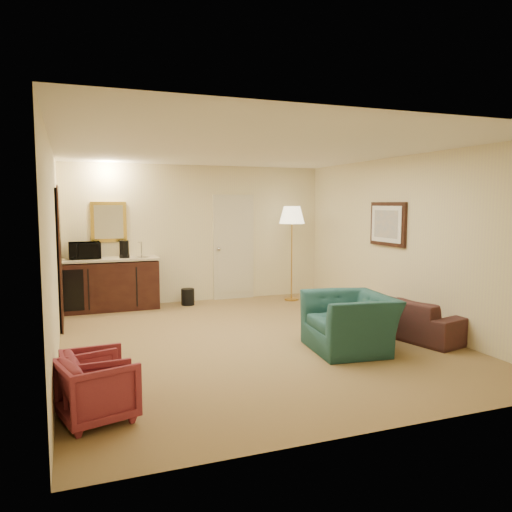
{
  "coord_description": "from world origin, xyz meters",
  "views": [
    {
      "loc": [
        -2.33,
        -6.34,
        1.87
      ],
      "look_at": [
        0.25,
        0.5,
        1.11
      ],
      "focal_mm": 35.0,
      "sensor_mm": 36.0,
      "label": 1
    }
  ],
  "objects_px": {
    "rose_chair_far": "(97,386)",
    "microwave": "(85,249)",
    "coffee_table": "(366,321)",
    "waste_bin": "(188,297)",
    "teal_armchair": "(350,313)",
    "wetbar_cabinet": "(112,284)",
    "floor_lamp": "(292,253)",
    "sofa": "(403,308)",
    "rose_chair_near": "(95,377)",
    "coffee_maker": "(124,249)"
  },
  "relations": [
    {
      "from": "rose_chair_far",
      "to": "microwave",
      "type": "distance_m",
      "value": 4.8
    },
    {
      "from": "floor_lamp",
      "to": "microwave",
      "type": "relative_size",
      "value": 3.5
    },
    {
      "from": "wetbar_cabinet",
      "to": "teal_armchair",
      "type": "relative_size",
      "value": 1.48
    },
    {
      "from": "sofa",
      "to": "teal_armchair",
      "type": "distance_m",
      "value": 1.23
    },
    {
      "from": "teal_armchair",
      "to": "microwave",
      "type": "xyz_separation_m",
      "value": [
        -3.08,
        3.68,
        0.61
      ]
    },
    {
      "from": "coffee_table",
      "to": "wetbar_cabinet",
      "type": "bearing_deg",
      "value": 136.65
    },
    {
      "from": "wetbar_cabinet",
      "to": "sofa",
      "type": "relative_size",
      "value": 0.86
    },
    {
      "from": "sofa",
      "to": "coffee_table",
      "type": "height_order",
      "value": "sofa"
    },
    {
      "from": "teal_armchair",
      "to": "coffee_maker",
      "type": "height_order",
      "value": "coffee_maker"
    },
    {
      "from": "teal_armchair",
      "to": "coffee_table",
      "type": "relative_size",
      "value": 1.52
    },
    {
      "from": "floor_lamp",
      "to": "waste_bin",
      "type": "xyz_separation_m",
      "value": [
        -2.0,
        0.25,
        -0.77
      ]
    },
    {
      "from": "wetbar_cabinet",
      "to": "waste_bin",
      "type": "distance_m",
      "value": 1.39
    },
    {
      "from": "floor_lamp",
      "to": "coffee_maker",
      "type": "bearing_deg",
      "value": 174.5
    },
    {
      "from": "microwave",
      "to": "coffee_maker",
      "type": "bearing_deg",
      "value": -7.94
    },
    {
      "from": "floor_lamp",
      "to": "microwave",
      "type": "xyz_separation_m",
      "value": [
        -3.78,
        0.38,
        0.18
      ]
    },
    {
      "from": "rose_chair_near",
      "to": "floor_lamp",
      "type": "xyz_separation_m",
      "value": [
        3.85,
        4.09,
        0.62
      ]
    },
    {
      "from": "coffee_table",
      "to": "teal_armchair",
      "type": "bearing_deg",
      "value": -138.11
    },
    {
      "from": "wetbar_cabinet",
      "to": "teal_armchair",
      "type": "distance_m",
      "value": 4.49
    },
    {
      "from": "sofa",
      "to": "coffee_table",
      "type": "xyz_separation_m",
      "value": [
        -0.54,
        0.11,
        -0.16
      ]
    },
    {
      "from": "rose_chair_near",
      "to": "sofa",
      "type": "bearing_deg",
      "value": -78.02
    },
    {
      "from": "sofa",
      "to": "rose_chair_far",
      "type": "distance_m",
      "value": 4.55
    },
    {
      "from": "waste_bin",
      "to": "microwave",
      "type": "height_order",
      "value": "microwave"
    },
    {
      "from": "sofa",
      "to": "rose_chair_near",
      "type": "distance_m",
      "value": 4.47
    },
    {
      "from": "rose_chair_near",
      "to": "waste_bin",
      "type": "distance_m",
      "value": 4.72
    },
    {
      "from": "teal_armchair",
      "to": "coffee_table",
      "type": "bearing_deg",
      "value": 138.17
    },
    {
      "from": "waste_bin",
      "to": "wetbar_cabinet",
      "type": "bearing_deg",
      "value": 177.03
    },
    {
      "from": "rose_chair_far",
      "to": "microwave",
      "type": "height_order",
      "value": "microwave"
    },
    {
      "from": "wetbar_cabinet",
      "to": "waste_bin",
      "type": "height_order",
      "value": "wetbar_cabinet"
    },
    {
      "from": "rose_chair_far",
      "to": "coffee_table",
      "type": "distance_m",
      "value": 4.09
    },
    {
      "from": "sofa",
      "to": "floor_lamp",
      "type": "bearing_deg",
      "value": -5.28
    },
    {
      "from": "wetbar_cabinet",
      "to": "waste_bin",
      "type": "xyz_separation_m",
      "value": [
        1.35,
        -0.07,
        -0.31
      ]
    },
    {
      "from": "teal_armchair",
      "to": "rose_chair_far",
      "type": "relative_size",
      "value": 1.83
    },
    {
      "from": "rose_chair_near",
      "to": "rose_chair_far",
      "type": "xyz_separation_m",
      "value": [
        0.0,
        -0.27,
        0.01
      ]
    },
    {
      "from": "teal_armchair",
      "to": "waste_bin",
      "type": "height_order",
      "value": "teal_armchair"
    },
    {
      "from": "teal_armchair",
      "to": "coffee_table",
      "type": "xyz_separation_m",
      "value": [
        0.61,
        0.54,
        -0.27
      ]
    },
    {
      "from": "rose_chair_near",
      "to": "coffee_maker",
      "type": "relative_size",
      "value": 1.9
    },
    {
      "from": "sofa",
      "to": "teal_armchair",
      "type": "height_order",
      "value": "teal_armchair"
    },
    {
      "from": "rose_chair_far",
      "to": "waste_bin",
      "type": "xyz_separation_m",
      "value": [
        1.85,
        4.61,
        -0.15
      ]
    },
    {
      "from": "floor_lamp",
      "to": "coffee_maker",
      "type": "xyz_separation_m",
      "value": [
        -3.12,
        0.3,
        0.16
      ]
    },
    {
      "from": "rose_chair_near",
      "to": "microwave",
      "type": "height_order",
      "value": "microwave"
    },
    {
      "from": "rose_chair_far",
      "to": "coffee_maker",
      "type": "relative_size",
      "value": 1.96
    },
    {
      "from": "coffee_table",
      "to": "floor_lamp",
      "type": "xyz_separation_m",
      "value": [
        0.09,
        2.76,
        0.71
      ]
    },
    {
      "from": "teal_armchair",
      "to": "rose_chair_far",
      "type": "distance_m",
      "value": 3.33
    },
    {
      "from": "coffee_table",
      "to": "waste_bin",
      "type": "xyz_separation_m",
      "value": [
        -1.91,
        3.01,
        -0.06
      ]
    },
    {
      "from": "wetbar_cabinet",
      "to": "coffee_maker",
      "type": "distance_m",
      "value": 0.66
    },
    {
      "from": "sofa",
      "to": "teal_armchair",
      "type": "xyz_separation_m",
      "value": [
        -1.15,
        -0.43,
        0.11
      ]
    },
    {
      "from": "teal_armchair",
      "to": "waste_bin",
      "type": "xyz_separation_m",
      "value": [
        -1.3,
        3.55,
        -0.33
      ]
    },
    {
      "from": "rose_chair_far",
      "to": "waste_bin",
      "type": "relative_size",
      "value": 2.0
    },
    {
      "from": "rose_chair_near",
      "to": "coffee_maker",
      "type": "height_order",
      "value": "coffee_maker"
    },
    {
      "from": "rose_chair_near",
      "to": "microwave",
      "type": "xyz_separation_m",
      "value": [
        0.07,
        4.46,
        0.8
      ]
    }
  ]
}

